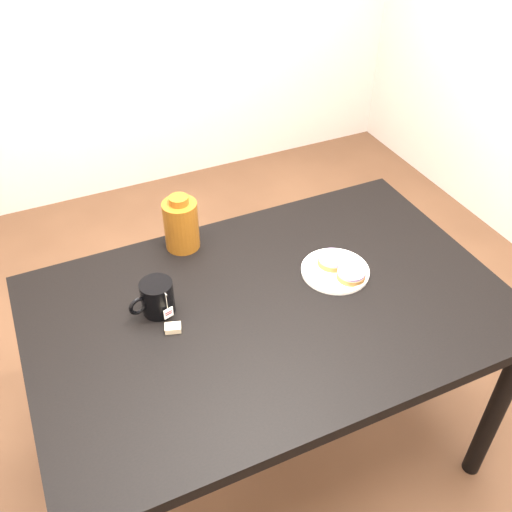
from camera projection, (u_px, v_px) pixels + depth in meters
name	position (u px, v px, depth m)	size (l,w,h in m)	color
ground_plane	(267.00, 446.00, 2.16)	(4.00, 4.00, 0.00)	brown
table	(270.00, 324.00, 1.74)	(1.40, 0.90, 0.75)	black
plate	(335.00, 270.00, 1.79)	(0.21, 0.21, 0.02)	white
bagel_back	(332.00, 260.00, 1.80)	(0.10, 0.10, 0.03)	brown
bagel_front	(351.00, 274.00, 1.75)	(0.12, 0.12, 0.03)	brown
mug	(157.00, 298.00, 1.63)	(0.15, 0.12, 0.11)	black
teabag_pouch	(173.00, 328.00, 1.60)	(0.04, 0.03, 0.02)	#C6B793
bagel_package	(181.00, 224.00, 1.84)	(0.13, 0.13, 0.19)	#562B0B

